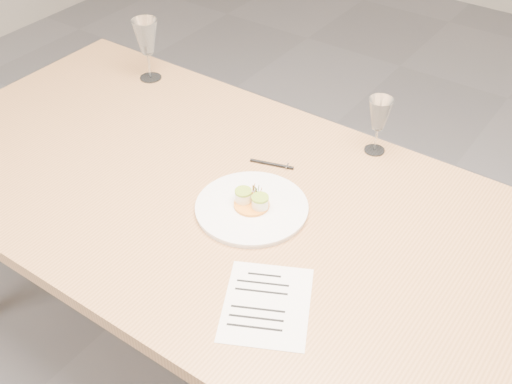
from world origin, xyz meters
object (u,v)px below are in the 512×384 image
Objects in this scene: dinner_plate at (252,207)px; wine_glass_0 at (146,38)px; ballpoint_pen at (272,164)px; dining_table at (287,244)px; wine_glass_1 at (379,116)px; recipe_sheet at (267,304)px.

wine_glass_0 is at bearing 152.00° from dinner_plate.
ballpoint_pen is 0.69m from wine_glass_0.
wine_glass_0 reaches higher than dining_table.
wine_glass_0 is at bearing -176.08° from wine_glass_1.
dining_table is 0.93m from wine_glass_0.
dining_table is 7.72× the size of recipe_sheet.
dining_table is 13.40× the size of wine_glass_1.
dining_table is at bearing -94.15° from wine_glass_1.
wine_glass_0 is (-0.93, 0.63, 0.15)m from recipe_sheet.
ballpoint_pen reaches higher than dining_table.
wine_glass_1 is (-0.08, 0.69, 0.12)m from recipe_sheet.
wine_glass_0 reaches higher than wine_glass_1.
wine_glass_1 reaches higher than dinner_plate.
recipe_sheet is 1.74× the size of wine_glass_1.
wine_glass_1 reaches higher than ballpoint_pen.
wine_glass_0 is (-0.65, 0.18, 0.15)m from ballpoint_pen.
dinner_plate is 1.39× the size of wine_glass_0.
recipe_sheet is 1.42× the size of wine_glass_0.
wine_glass_0 is 0.86m from wine_glass_1.
recipe_sheet is (0.11, -0.25, 0.07)m from dining_table.
ballpoint_pen is at bearing 132.88° from dining_table.
ballpoint_pen reaches higher than recipe_sheet.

